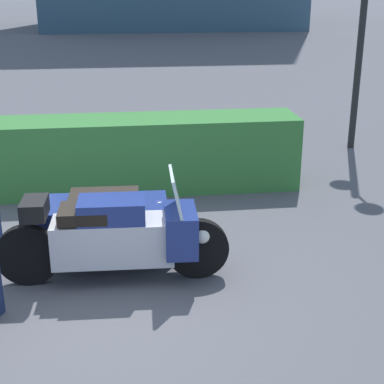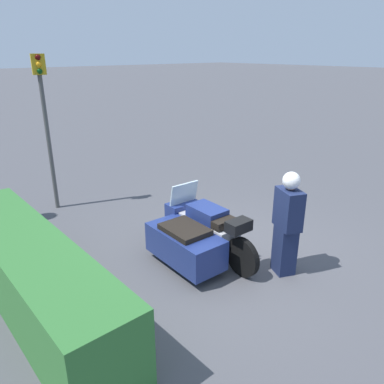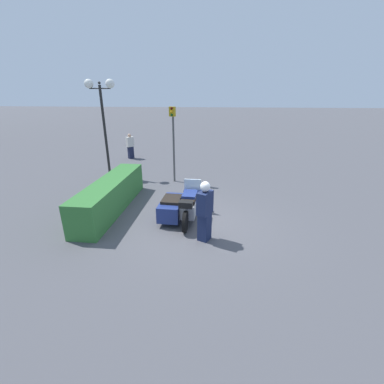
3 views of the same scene
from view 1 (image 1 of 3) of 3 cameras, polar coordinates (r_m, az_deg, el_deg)
ground_plane at (r=6.06m, az=-11.68°, el=-9.57°), size 160.00×160.00×0.00m
police_motorcycle at (r=6.29m, az=-7.24°, el=-3.39°), size 2.37×1.26×1.15m
hedge_bush_curbside at (r=8.63m, az=-4.60°, el=3.73°), size 4.46×0.89×1.06m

